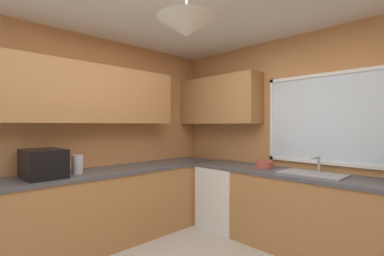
# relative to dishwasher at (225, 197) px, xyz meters

# --- Properties ---
(room_shell) EXTENTS (3.96, 4.07, 2.62)m
(room_shell) POSITION_rel_dishwasher_xyz_m (0.57, -1.18, 1.32)
(room_shell) COLOR #C6844C
(room_shell) RESTS_ON ground_plane
(counter_run_left) EXTENTS (0.65, 3.68, 0.89)m
(counter_run_left) POSITION_rel_dishwasher_xyz_m (-0.66, -1.64, 0.02)
(counter_run_left) COLOR #AD7542
(counter_run_left) RESTS_ON ground_plane
(counter_run_back) EXTENTS (3.05, 0.65, 0.89)m
(counter_run_back) POSITION_rel_dishwasher_xyz_m (1.16, 0.03, 0.02)
(counter_run_back) COLOR #AD7542
(counter_run_back) RESTS_ON ground_plane
(dishwasher) EXTENTS (0.60, 0.60, 0.84)m
(dishwasher) POSITION_rel_dishwasher_xyz_m (0.00, 0.00, 0.00)
(dishwasher) COLOR white
(dishwasher) RESTS_ON ground_plane
(microwave) EXTENTS (0.48, 0.36, 0.29)m
(microwave) POSITION_rel_dishwasher_xyz_m (-0.66, -2.14, 0.61)
(microwave) COLOR black
(microwave) RESTS_ON counter_run_left
(kettle) EXTENTS (0.12, 0.12, 0.21)m
(kettle) POSITION_rel_dishwasher_xyz_m (-0.64, -1.80, 0.57)
(kettle) COLOR #B7B7BC
(kettle) RESTS_ON counter_run_left
(sink_assembly) EXTENTS (0.65, 0.40, 0.19)m
(sink_assembly) POSITION_rel_dishwasher_xyz_m (1.20, 0.04, 0.48)
(sink_assembly) COLOR #9EA0A5
(sink_assembly) RESTS_ON counter_run_back
(bowl) EXTENTS (0.21, 0.21, 0.09)m
(bowl) POSITION_rel_dishwasher_xyz_m (0.60, 0.03, 0.51)
(bowl) COLOR #B74C42
(bowl) RESTS_ON counter_run_back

